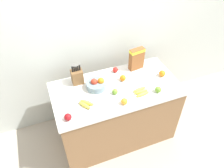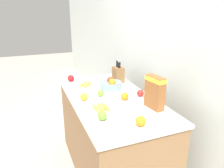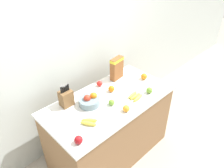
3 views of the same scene
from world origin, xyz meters
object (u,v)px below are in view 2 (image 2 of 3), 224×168
cereal_box (155,91)px  banana_bunch_left (101,107)px  fruit_bowl (111,85)px  orange_mid_right (84,97)px  orange_front_right (125,96)px  apple_rear (140,93)px  apple_leftmost (101,93)px  apple_rightmost (102,116)px  apple_front (71,78)px  knife_block (118,74)px  orange_front_center (141,121)px  banana_bunch_right (86,84)px

cereal_box → banana_bunch_left: size_ratio=1.67×
fruit_bowl → orange_mid_right: size_ratio=3.17×
fruit_bowl → orange_front_right: size_ratio=3.12×
cereal_box → fruit_bowl: cereal_box is taller
cereal_box → apple_rear: size_ratio=4.18×
apple_leftmost → orange_front_right: size_ratio=0.89×
apple_rightmost → apple_front: size_ratio=0.95×
cereal_box → apple_rear: 0.30m
knife_block → orange_front_center: 1.03m
knife_block → banana_bunch_left: knife_block is taller
banana_bunch_left → apple_rear: bearing=106.3°
orange_mid_right → cereal_box: bearing=53.3°
apple_leftmost → banana_bunch_right: bearing=-171.7°
apple_leftmost → orange_mid_right: bearing=-78.6°
apple_front → orange_mid_right: apple_front is taller
banana_bunch_left → apple_rightmost: size_ratio=2.35×
cereal_box → orange_mid_right: (-0.39, -0.52, -0.12)m
fruit_bowl → knife_block: bearing=137.8°
apple_leftmost → orange_front_center: size_ratio=0.84×
apple_leftmost → orange_front_center: bearing=7.3°
apple_rear → knife_block: bearing=-177.1°
fruit_bowl → apple_rightmost: bearing=-27.0°
banana_bunch_left → orange_front_right: orange_front_right is taller
orange_mid_right → orange_front_right: (0.14, 0.36, 0.00)m
knife_block → apple_front: 0.56m
apple_rear → orange_front_center: bearing=-28.7°
banana_bunch_left → orange_front_right: (-0.11, 0.27, 0.02)m
apple_leftmost → cereal_box: bearing=38.9°
orange_front_center → apple_rear: bearing=151.3°
banana_bunch_left → apple_leftmost: apple_leftmost is taller
apple_front → orange_front_center: 1.26m
banana_bunch_left → orange_mid_right: size_ratio=2.35×
cereal_box → fruit_bowl: 0.62m
orange_front_center → apple_rightmost: bearing=-129.2°
apple_rightmost → orange_mid_right: 0.43m
apple_front → orange_front_right: size_ratio=1.03×
orange_front_center → apple_leftmost: bearing=-172.7°
orange_front_right → cereal_box: bearing=32.7°
apple_leftmost → apple_front: apple_front is taller
banana_bunch_left → apple_rear: size_ratio=2.50×
apple_front → orange_front_center: bearing=11.9°
banana_bunch_left → orange_front_center: size_ratio=2.17×
apple_rear → orange_front_right: bearing=-82.2°
banana_bunch_right → orange_front_center: size_ratio=2.27×
fruit_bowl → apple_leftmost: 0.24m
apple_rightmost → orange_front_center: 0.30m
banana_bunch_left → apple_front: (-0.85, -0.08, 0.02)m
fruit_bowl → apple_rightmost: (0.63, -0.32, -0.01)m
banana_bunch_left → banana_bunch_right: bearing=176.2°
cereal_box → banana_bunch_right: 0.88m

